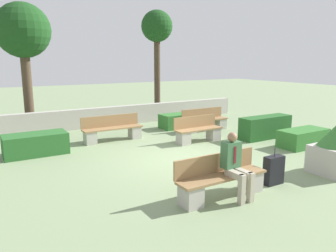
# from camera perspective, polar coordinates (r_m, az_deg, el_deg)

# --- Properties ---
(ground_plane) EXTENTS (60.00, 60.00, 0.00)m
(ground_plane) POSITION_cam_1_polar(r_m,az_deg,el_deg) (9.35, 2.93, -5.78)
(ground_plane) COLOR gray
(perimeter_wall) EXTENTS (13.00, 0.30, 0.81)m
(perimeter_wall) POSITION_cam_1_polar(r_m,az_deg,el_deg) (14.20, -10.08, 1.68)
(perimeter_wall) COLOR #ADA89E
(perimeter_wall) RESTS_ON ground_plane
(bench_front) EXTENTS (2.03, 0.49, 0.87)m
(bench_front) POSITION_cam_1_polar(r_m,az_deg,el_deg) (6.83, 9.26, -9.42)
(bench_front) COLOR #937047
(bench_front) RESTS_ON ground_plane
(bench_left_side) EXTENTS (2.11, 0.49, 0.87)m
(bench_left_side) POSITION_cam_1_polar(r_m,az_deg,el_deg) (11.51, -9.62, -0.83)
(bench_left_side) COLOR #937047
(bench_left_side) RESTS_ON ground_plane
(bench_right_side) EXTENTS (1.73, 0.48, 0.87)m
(bench_right_side) POSITION_cam_1_polar(r_m,az_deg,el_deg) (11.25, 5.30, -1.09)
(bench_right_side) COLOR #937047
(bench_right_side) RESTS_ON ground_plane
(bench_back) EXTENTS (1.95, 0.49, 0.87)m
(bench_back) POSITION_cam_1_polar(r_m,az_deg,el_deg) (13.05, 6.46, 0.67)
(bench_back) COLOR #937047
(bench_back) RESTS_ON ground_plane
(person_seated_man) EXTENTS (0.38, 0.63, 1.34)m
(person_seated_man) POSITION_cam_1_polar(r_m,az_deg,el_deg) (6.74, 11.62, -6.24)
(person_seated_man) COLOR #B2A893
(person_seated_man) RESTS_ON ground_plane
(hedge_block_near_left) EXTENTS (1.62, 0.80, 0.59)m
(hedge_block_near_left) POSITION_cam_1_polar(r_m,az_deg,el_deg) (13.59, 2.03, 0.95)
(hedge_block_near_left) COLOR #33702D
(hedge_block_near_left) RESTS_ON ground_plane
(hedge_block_near_right) EXTENTS (1.68, 0.80, 0.56)m
(hedge_block_near_right) POSITION_cam_1_polar(r_m,az_deg,el_deg) (11.48, 22.48, -1.93)
(hedge_block_near_right) COLOR #33702D
(hedge_block_near_right) RESTS_ON ground_plane
(hedge_block_mid_left) EXTENTS (2.08, 0.61, 0.79)m
(hedge_block_mid_left) POSITION_cam_1_polar(r_m,az_deg,el_deg) (12.25, 16.59, -0.20)
(hedge_block_mid_left) COLOR #235623
(hedge_block_mid_left) RESTS_ON ground_plane
(hedge_block_mid_right) EXTENTS (1.79, 0.86, 0.63)m
(hedge_block_mid_right) POSITION_cam_1_polar(r_m,az_deg,el_deg) (10.45, -22.06, -2.95)
(hedge_block_mid_right) COLOR #286028
(hedge_block_mid_right) RESTS_ON ground_plane
(planter_corner_left) EXTENTS (0.92, 0.92, 1.22)m
(planter_corner_left) POSITION_cam_1_polar(r_m,az_deg,el_deg) (9.01, 26.91, -3.87)
(planter_corner_left) COLOR #ADA89E
(planter_corner_left) RESTS_ON ground_plane
(suitcase) EXTENTS (0.48, 0.22, 0.85)m
(suitcase) POSITION_cam_1_polar(r_m,az_deg,el_deg) (7.80, 17.92, -7.33)
(suitcase) COLOR black
(suitcase) RESTS_ON ground_plane
(tree_leftmost) EXTENTS (2.11, 2.11, 4.95)m
(tree_leftmost) POSITION_cam_1_polar(r_m,az_deg,el_deg) (14.28, -23.95, 14.59)
(tree_leftmost) COLOR #473828
(tree_leftmost) RESTS_ON ground_plane
(tree_center_left) EXTENTS (1.52, 1.52, 5.14)m
(tree_center_left) POSITION_cam_1_polar(r_m,az_deg,el_deg) (16.52, -1.95, 16.24)
(tree_center_left) COLOR #473828
(tree_center_left) RESTS_ON ground_plane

